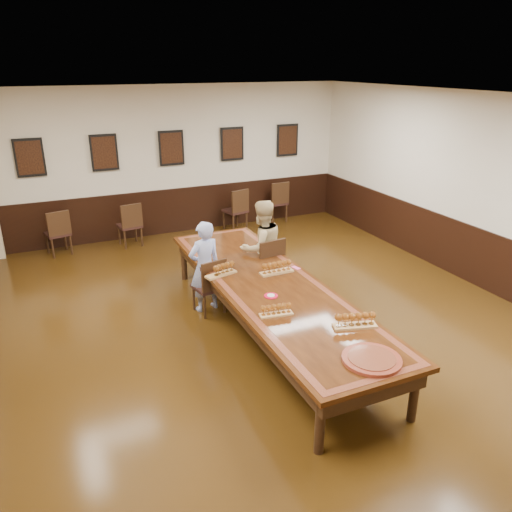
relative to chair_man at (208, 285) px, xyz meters
name	(u,v)px	position (x,y,z in m)	size (l,w,h in m)	color
floor	(270,333)	(0.58, -0.98, -0.46)	(8.00, 10.00, 0.02)	black
ceiling	(273,99)	(0.58, -0.98, 2.76)	(8.00, 10.00, 0.02)	white
wall_back	(171,161)	(0.58, 4.03, 1.15)	(8.00, 0.02, 3.20)	beige
wall_right	(493,195)	(4.59, -0.98, 1.15)	(0.02, 10.00, 3.20)	beige
chair_man	(208,285)	(0.00, 0.00, 0.00)	(0.42, 0.46, 0.90)	black
chair_woman	(265,266)	(1.05, 0.20, 0.06)	(0.47, 0.52, 1.01)	black
spare_chair_a	(57,232)	(-1.93, 3.58, 0.02)	(0.44, 0.48, 0.93)	black
spare_chair_b	(129,224)	(-0.53, 3.51, 0.02)	(0.44, 0.48, 0.94)	black
spare_chair_c	(235,209)	(1.88, 3.59, 0.04)	(0.45, 0.50, 0.97)	black
spare_chair_d	(276,201)	(3.03, 3.81, 0.04)	(0.46, 0.50, 0.99)	black
person_man	(205,267)	(-0.02, 0.09, 0.27)	(0.52, 0.34, 1.44)	#4F68C6
person_woman	(262,248)	(1.03, 0.31, 0.34)	(0.79, 0.61, 1.59)	tan
pink_phone	(296,268)	(1.18, -0.60, 0.31)	(0.07, 0.14, 0.01)	#FD5495
wainscoting	(271,301)	(0.58, -0.98, 0.05)	(8.00, 10.00, 1.00)	black
conference_table	(271,294)	(0.58, -0.98, 0.16)	(1.40, 5.00, 0.76)	black
posters	(171,148)	(0.58, 3.96, 1.45)	(6.14, 0.04, 0.74)	black
flight_a	(222,270)	(0.08, -0.39, 0.38)	(0.50, 0.26, 0.18)	#A57A45
flight_b	(277,268)	(0.84, -0.65, 0.39)	(0.50, 0.16, 0.19)	#A57A45
flight_c	(276,310)	(0.26, -1.80, 0.37)	(0.42, 0.19, 0.15)	#A57A45
flight_d	(355,321)	(0.96, -2.44, 0.39)	(0.53, 0.29, 0.19)	#A57A45
red_plate_grp	(271,296)	(0.42, -1.31, 0.31)	(0.18, 0.18, 0.02)	red
carved_platter	(372,359)	(0.71, -3.10, 0.32)	(0.78, 0.78, 0.05)	#601E13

